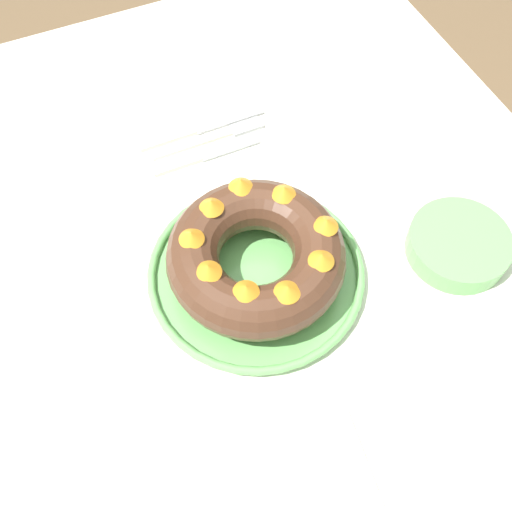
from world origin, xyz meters
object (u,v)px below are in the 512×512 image
object	(u,v)px
cake_knife	(199,158)
side_bowl	(458,245)
napkin	(329,465)
serving_dish	(256,273)
bundt_cake	(256,255)
serving_knife	(193,131)
fork	(216,137)

from	to	relation	value
cake_knife	side_bowl	world-z (taller)	side_bowl
napkin	serving_dish	bearing A→B (deg)	174.45
bundt_cake	serving_knife	world-z (taller)	bundt_cake
bundt_cake	napkin	world-z (taller)	bundt_cake
side_bowl	fork	bearing A→B (deg)	-145.90
bundt_cake	side_bowl	bearing A→B (deg)	74.12
serving_dish	serving_knife	xyz separation A→B (m)	(-0.30, 0.02, -0.01)
fork	napkin	size ratio (longest dim) A/B	1.49
napkin	cake_knife	bearing A→B (deg)	176.45
cake_knife	napkin	bearing A→B (deg)	-4.02
bundt_cake	napkin	xyz separation A→B (m)	(0.28, -0.03, -0.06)
serving_knife	napkin	xyz separation A→B (m)	(0.57, -0.04, -0.00)
fork	side_bowl	bearing A→B (deg)	37.51
cake_knife	side_bowl	distance (m)	0.42
fork	cake_knife	distance (m)	0.05
serving_dish	fork	world-z (taller)	serving_dish
fork	serving_knife	bearing A→B (deg)	-129.03
fork	cake_knife	bearing A→B (deg)	-50.57
fork	napkin	world-z (taller)	fork
serving_dish	bundt_cake	distance (m)	0.05
side_bowl	napkin	world-z (taller)	side_bowl
cake_knife	side_bowl	xyz separation A→B (m)	(0.32, 0.28, 0.01)
bundt_cake	fork	xyz separation A→B (m)	(-0.27, 0.05, -0.05)
serving_dish	fork	distance (m)	0.27
serving_dish	serving_knife	size ratio (longest dim) A/B	1.41
serving_dish	bundt_cake	bearing A→B (deg)	132.86
fork	side_bowl	xyz separation A→B (m)	(0.35, 0.24, 0.01)
serving_dish	serving_knife	bearing A→B (deg)	176.62
fork	serving_knife	distance (m)	0.04
bundt_cake	serving_knife	size ratio (longest dim) A/B	1.12
serving_dish	napkin	world-z (taller)	serving_dish
bundt_cake	cake_knife	xyz separation A→B (m)	(-0.24, 0.00, -0.05)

